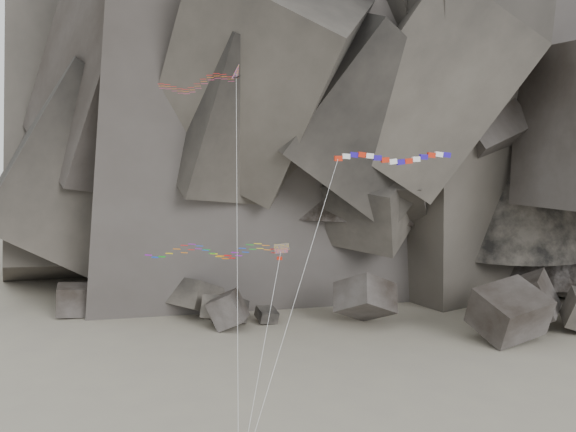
# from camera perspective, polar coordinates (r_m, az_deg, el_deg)

# --- Properties ---
(headland) EXTENTS (110.00, 70.00, 84.00)m
(headland) POSITION_cam_1_polar(r_m,az_deg,el_deg) (124.20, 4.48, 14.36)
(headland) COLOR #4E4740
(headland) RESTS_ON ground
(boulder_field) EXTENTS (79.11, 17.88, 8.90)m
(boulder_field) POSITION_cam_1_polar(r_m,az_deg,el_deg) (89.41, 7.78, -8.45)
(boulder_field) COLOR #47423F
(boulder_field) RESTS_ON ground
(delta_kite) EXTENTS (12.22, 18.36, 31.19)m
(delta_kite) POSITION_cam_1_polar(r_m,az_deg,el_deg) (62.19, -8.47, 11.54)
(delta_kite) COLOR red
(delta_kite) RESTS_ON ground
(banner_kite) EXTENTS (15.57, 16.43, 23.20)m
(banner_kite) POSITION_cam_1_polar(r_m,az_deg,el_deg) (56.19, 9.21, 5.01)
(banner_kite) COLOR red
(banner_kite) RESTS_ON ground
(parafoil_kite) EXTENTS (13.99, 13.85, 15.28)m
(parafoil_kite) POSITION_cam_1_polar(r_m,az_deg,el_deg) (57.92, -7.15, -3.05)
(parafoil_kite) COLOR #D6BA0B
(parafoil_kite) RESTS_ON ground
(pennant_kite) EXTENTS (1.03, 13.49, 13.96)m
(pennant_kite) POSITION_cam_1_polar(r_m,az_deg,el_deg) (54.13, -1.59, -8.21)
(pennant_kite) COLOR red
(pennant_kite) RESTS_ON ground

